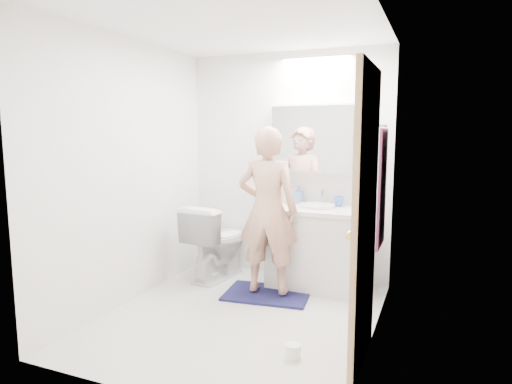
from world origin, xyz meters
The scene contains 23 objects.
floor centered at (0.00, 0.00, 0.00)m, with size 2.50×2.50×0.00m, color silver.
ceiling centered at (0.00, 0.00, 2.40)m, with size 2.50×2.50×0.00m, color white.
wall_back centered at (0.00, 1.25, 1.20)m, with size 2.50×2.50×0.00m, color white.
wall_front centered at (0.00, -1.25, 1.20)m, with size 2.50×2.50×0.00m, color white.
wall_left centered at (-1.10, 0.00, 1.20)m, with size 2.50×2.50×0.00m, color white.
wall_right centered at (1.10, 0.00, 1.20)m, with size 2.50×2.50×0.00m, color white.
vanity_cabinet centered at (0.40, 0.96, 0.39)m, with size 0.90×0.55×0.78m, color silver.
countertop centered at (0.40, 0.96, 0.80)m, with size 0.95×0.58×0.04m, color silver.
sink_basin centered at (0.40, 0.99, 0.84)m, with size 0.36×0.36×0.03m, color silver.
faucet centered at (0.40, 1.19, 0.90)m, with size 0.02×0.02×0.16m, color silver.
medicine_cabinet centered at (0.30, 1.18, 1.50)m, with size 0.88×0.14×0.70m, color white.
mirror_panel centered at (0.30, 1.10, 1.50)m, with size 0.84×0.01×0.66m, color silver.
toilet centered at (-0.65, 0.85, 0.41)m, with size 0.45×0.79×0.81m, color white.
bath_rug centered at (0.04, 0.56, 0.01)m, with size 0.80×0.55×0.02m, color #151943.
person centered at (0.04, 0.56, 0.84)m, with size 0.57×0.38×1.58m, color tan.
door centered at (1.08, -0.35, 1.00)m, with size 0.04×0.80×2.00m, color tan.
door_knob centered at (1.04, -0.65, 0.95)m, with size 0.06×0.06×0.06m, color gold.
towel centered at (1.08, 0.55, 1.10)m, with size 0.02×0.42×1.00m, color #111E37.
towel_hook centered at (1.07, 0.55, 1.62)m, with size 0.02×0.02×0.07m, color silver.
soap_bottle_a centered at (0.04, 1.11, 0.94)m, with size 0.09×0.09×0.24m, color #D5BB89.
soap_bottle_b centered at (0.16, 1.15, 0.92)m, with size 0.09×0.09×0.19m, color #587CBD.
toothbrush_cup centered at (0.59, 1.12, 0.87)m, with size 0.11×0.11×0.10m, color #406AC2.
toilet_paper_roll centered at (0.64, -0.48, 0.05)m, with size 0.11×0.11×0.10m, color white.
Camera 1 is at (1.52, -3.28, 1.58)m, focal length 31.15 mm.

